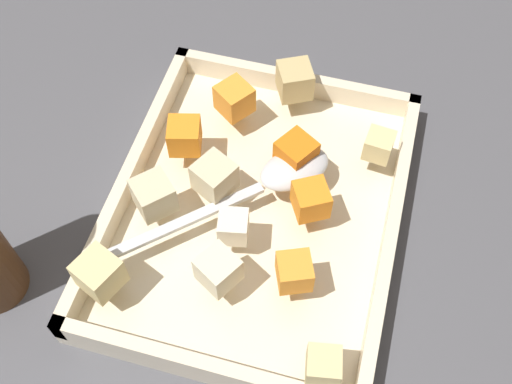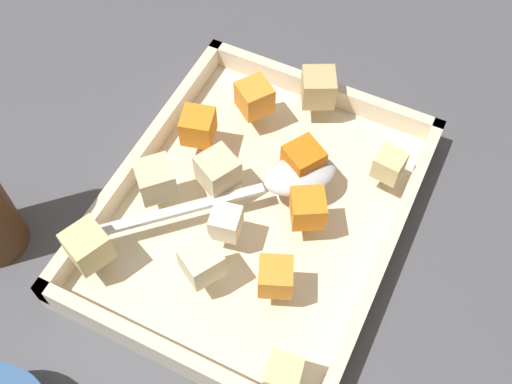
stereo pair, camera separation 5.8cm
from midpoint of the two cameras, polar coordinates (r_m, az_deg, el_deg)
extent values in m
plane|color=#4C4C51|center=(0.63, 2.24, -1.71)|extent=(4.00, 4.00, 0.00)
cube|color=beige|center=(0.62, 2.68, -2.37)|extent=(0.34, 0.27, 0.01)
cube|color=beige|center=(0.59, 14.41, -6.10)|extent=(0.34, 0.01, 0.03)
cube|color=beige|center=(0.64, -7.98, 3.02)|extent=(0.34, 0.01, 0.03)
cube|color=beige|center=(0.54, -4.69, -14.88)|extent=(0.01, 0.27, 0.03)
cube|color=beige|center=(0.69, 8.43, 9.08)|extent=(0.01, 0.27, 0.03)
cube|color=orange|center=(0.62, -2.68, 5.85)|extent=(0.04, 0.04, 0.03)
cube|color=orange|center=(0.64, 2.47, 8.50)|extent=(0.04, 0.04, 0.03)
cube|color=orange|center=(0.57, 7.71, -1.71)|extent=(0.04, 0.04, 0.03)
cube|color=orange|center=(0.60, 7.16, 2.70)|extent=(0.04, 0.04, 0.03)
cube|color=orange|center=(0.54, 4.94, -8.02)|extent=(0.04, 0.04, 0.03)
cube|color=beige|center=(0.58, -6.44, 0.93)|extent=(0.05, 0.05, 0.03)
cube|color=#E0CC89|center=(0.56, -12.37, -5.11)|extent=(0.04, 0.04, 0.03)
cube|color=beige|center=(0.54, -1.68, -6.82)|extent=(0.04, 0.04, 0.03)
cube|color=#E0CC89|center=(0.61, 14.81, 2.23)|extent=(0.03, 0.03, 0.03)
cube|color=beige|center=(0.59, -0.69, 1.73)|extent=(0.05, 0.05, 0.03)
cube|color=tan|center=(0.66, 8.31, 9.31)|extent=(0.05, 0.05, 0.03)
cube|color=#E0CC89|center=(0.51, 5.98, -16.61)|extent=(0.03, 0.03, 0.03)
cube|color=silver|center=(0.56, 0.31, -3.11)|extent=(0.03, 0.03, 0.03)
ellipsoid|color=silver|center=(0.60, 6.79, 1.37)|extent=(0.08, 0.08, 0.02)
cube|color=silver|center=(0.58, -4.26, -1.92)|extent=(0.12, 0.13, 0.01)
camera|label=1|loc=(0.03, -87.13, 4.51)|focal=43.57mm
camera|label=2|loc=(0.03, 92.87, -4.51)|focal=43.57mm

